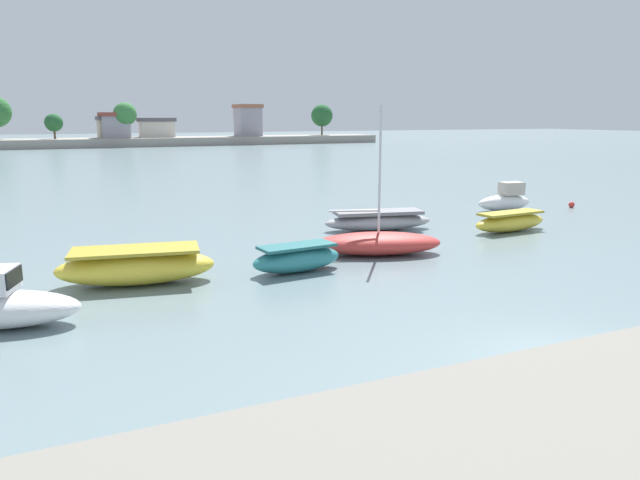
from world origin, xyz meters
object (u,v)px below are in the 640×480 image
(moored_boat_4, at_px, (378,221))
(moored_boat_6, at_px, (506,200))
(moored_boat_2, at_px, (297,259))
(moored_boat_1, at_px, (136,267))
(mooring_buoy_1, at_px, (572,205))
(moored_boat_3, at_px, (378,243))
(moored_boat_5, at_px, (510,222))

(moored_boat_4, distance_m, moored_boat_6, 10.25)
(moored_boat_2, bearing_deg, moored_boat_1, 166.19)
(mooring_buoy_1, bearing_deg, moored_boat_2, -161.03)
(moored_boat_6, distance_m, mooring_buoy_1, 4.59)
(moored_boat_3, bearing_deg, moored_boat_1, -157.66)
(moored_boat_2, bearing_deg, moored_boat_5, 7.11)
(moored_boat_1, xyz_separation_m, moored_boat_5, (17.82, 2.07, -0.12))
(moored_boat_1, distance_m, moored_boat_2, 5.52)
(moored_boat_2, xyz_separation_m, mooring_buoy_1, (21.19, 7.28, -0.30))
(moored_boat_5, bearing_deg, moored_boat_2, -171.62)
(moored_boat_4, xyz_separation_m, moored_boat_5, (5.66, -2.95, 0.00))
(moored_boat_4, xyz_separation_m, moored_boat_6, (10.00, 2.28, 0.17))
(moored_boat_6, bearing_deg, mooring_buoy_1, -4.82)
(moored_boat_6, bearing_deg, moored_boat_2, -149.09)
(moored_boat_1, xyz_separation_m, moored_boat_4, (12.16, 5.03, -0.13))
(moored_boat_5, bearing_deg, moored_boat_1, -177.93)
(moored_boat_3, bearing_deg, mooring_buoy_1, 39.16)
(moored_boat_2, bearing_deg, mooring_buoy_1, 13.14)
(moored_boat_6, bearing_deg, moored_boat_3, -146.45)
(moored_boat_4, height_order, mooring_buoy_1, moored_boat_4)
(moored_boat_1, distance_m, moored_boat_5, 17.95)
(moored_boat_2, relative_size, moored_boat_6, 0.99)
(moored_boat_1, xyz_separation_m, moored_boat_3, (9.49, 0.44, -0.12))
(moored_boat_1, bearing_deg, moored_boat_6, 28.19)
(moored_boat_2, relative_size, moored_boat_3, 0.60)
(moored_boat_3, xyz_separation_m, moored_boat_6, (12.67, 6.86, 0.16))
(moored_boat_6, bearing_deg, moored_boat_1, -156.65)
(moored_boat_3, distance_m, mooring_buoy_1, 18.21)
(moored_boat_2, relative_size, mooring_buoy_1, 9.84)
(moored_boat_3, height_order, moored_boat_6, moored_boat_3)
(moored_boat_2, height_order, moored_boat_6, moored_boat_6)
(moored_boat_6, bearing_deg, moored_boat_4, -162.06)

